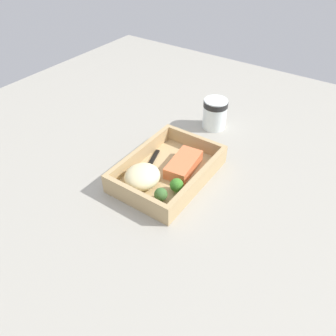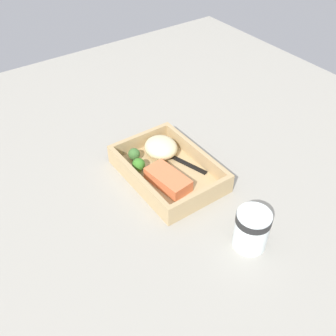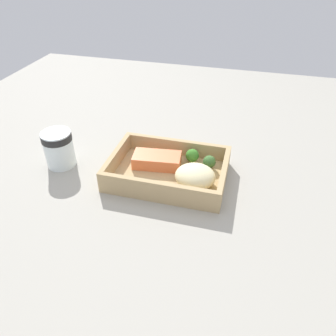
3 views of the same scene
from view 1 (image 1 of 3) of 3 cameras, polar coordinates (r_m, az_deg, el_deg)
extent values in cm
cube|color=#9F9B90|center=(84.29, 0.00, -1.94)|extent=(160.00, 160.00, 2.00)
cube|color=tan|center=(83.24, 0.00, -1.11)|extent=(27.28, 18.97, 1.20)
cube|color=tan|center=(85.83, -4.89, 2.41)|extent=(27.28, 1.20, 4.01)
cube|color=tan|center=(78.07, 5.38, -2.08)|extent=(27.28, 1.20, 4.01)
cube|color=tan|center=(90.42, 4.71, 4.60)|extent=(1.20, 16.57, 4.01)
cube|color=tan|center=(73.95, -5.77, -5.02)|extent=(1.20, 16.57, 4.01)
cube|color=#E67445|center=(83.08, 2.73, 0.64)|extent=(12.10, 7.10, 3.02)
ellipsoid|color=beige|center=(78.33, -4.51, -1.49)|extent=(9.11, 8.38, 4.74)
cylinder|color=#81A362|center=(75.18, -1.24, -5.38)|extent=(1.17, 1.17, 1.15)
sphere|color=#3D6830|center=(74.19, -1.25, -4.60)|extent=(3.07, 3.07, 3.07)
cylinder|color=#7C9E59|center=(77.20, 1.49, -3.83)|extent=(1.23, 1.23, 1.31)
sphere|color=#3B7C27|center=(76.14, 1.51, -2.98)|extent=(3.25, 3.25, 3.25)
cube|color=black|center=(85.52, -2.98, 0.84)|extent=(12.17, 4.71, 0.44)
cube|color=black|center=(79.96, -4.90, -2.55)|extent=(3.90, 3.10, 0.44)
cylinder|color=white|center=(101.05, 8.14, 9.34)|extent=(7.07, 7.07, 9.16)
cylinder|color=black|center=(99.42, 8.32, 11.01)|extent=(7.29, 7.29, 1.65)
camera|label=2|loc=(1.13, 48.71, 35.48)|focal=42.00mm
camera|label=3|loc=(1.03, -40.32, 28.07)|focal=35.00mm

